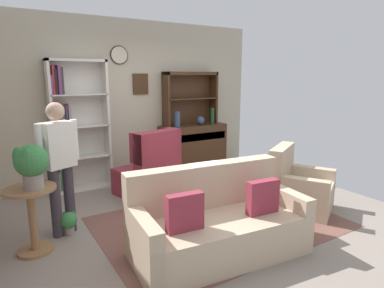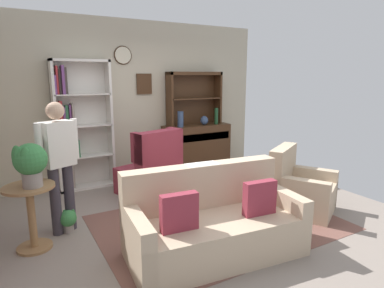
# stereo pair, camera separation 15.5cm
# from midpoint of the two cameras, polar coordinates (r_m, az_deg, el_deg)

# --- Properties ---
(ground_plane) EXTENTS (5.40, 4.60, 0.02)m
(ground_plane) POSITION_cam_midpoint_polar(r_m,az_deg,el_deg) (4.47, 1.17, -12.74)
(ground_plane) COLOR gray
(wall_back) EXTENTS (5.00, 0.09, 2.80)m
(wall_back) POSITION_cam_midpoint_polar(r_m,az_deg,el_deg) (6.01, -9.23, 7.43)
(wall_back) COLOR #BCB299
(wall_back) RESTS_ON ground_plane
(area_rug) EXTENTS (2.97, 2.10, 0.01)m
(area_rug) POSITION_cam_midpoint_polar(r_m,az_deg,el_deg) (4.33, 5.59, -13.42)
(area_rug) COLOR brown
(area_rug) RESTS_ON ground_plane
(bookshelf) EXTENTS (0.90, 0.30, 2.10)m
(bookshelf) POSITION_cam_midpoint_polar(r_m,az_deg,el_deg) (5.60, -18.39, 2.91)
(bookshelf) COLOR silver
(bookshelf) RESTS_ON ground_plane
(sideboard) EXTENTS (1.30, 0.45, 0.92)m
(sideboard) POSITION_cam_midpoint_polar(r_m,az_deg,el_deg) (6.39, 1.50, -0.31)
(sideboard) COLOR #422816
(sideboard) RESTS_ON ground_plane
(sideboard_hutch) EXTENTS (1.10, 0.26, 1.00)m
(sideboard_hutch) POSITION_cam_midpoint_polar(r_m,az_deg,el_deg) (6.35, 1.04, 9.19)
(sideboard_hutch) COLOR #422816
(sideboard_hutch) RESTS_ON sideboard
(vase_tall) EXTENTS (0.11, 0.11, 0.29)m
(vase_tall) POSITION_cam_midpoint_polar(r_m,az_deg,el_deg) (6.03, -1.27, 4.33)
(vase_tall) COLOR #33476B
(vase_tall) RESTS_ON sideboard
(vase_round) EXTENTS (0.15, 0.15, 0.17)m
(vase_round) POSITION_cam_midpoint_polar(r_m,az_deg,el_deg) (6.31, 2.85, 4.11)
(vase_round) COLOR #33476B
(vase_round) RESTS_ON sideboard
(bottle_wine) EXTENTS (0.07, 0.07, 0.32)m
(bottle_wine) POSITION_cam_midpoint_polar(r_m,az_deg,el_deg) (6.43, 4.93, 4.87)
(bottle_wine) COLOR #194223
(bottle_wine) RESTS_ON sideboard
(couch_floral) EXTENTS (1.87, 1.02, 0.90)m
(couch_floral) POSITION_cam_midpoint_polar(r_m,az_deg,el_deg) (3.55, 4.98, -13.79)
(couch_floral) COLOR #C6AD8E
(couch_floral) RESTS_ON ground_plane
(armchair_floral) EXTENTS (1.04, 1.05, 0.88)m
(armchair_floral) POSITION_cam_midpoint_polar(r_m,az_deg,el_deg) (4.83, 19.12, -7.66)
(armchair_floral) COLOR #C6AD8E
(armchair_floral) RESTS_ON ground_plane
(wingback_chair) EXTENTS (0.97, 0.98, 1.05)m
(wingback_chair) POSITION_cam_midpoint_polar(r_m,az_deg,el_deg) (5.15, -6.19, -4.77)
(wingback_chair) COLOR maroon
(wingback_chair) RESTS_ON ground_plane
(plant_stand) EXTENTS (0.52, 0.52, 0.72)m
(plant_stand) POSITION_cam_midpoint_polar(r_m,az_deg,el_deg) (3.91, -25.16, -10.42)
(plant_stand) COLOR #997047
(plant_stand) RESTS_ON ground_plane
(potted_plant_large) EXTENTS (0.33, 0.33, 0.46)m
(potted_plant_large) POSITION_cam_midpoint_polar(r_m,az_deg,el_deg) (3.69, -25.30, -2.83)
(potted_plant_large) COLOR gray
(potted_plant_large) RESTS_ON plant_stand
(potted_plant_small) EXTENTS (0.20, 0.20, 0.27)m
(potted_plant_small) POSITION_cam_midpoint_polar(r_m,az_deg,el_deg) (4.26, -19.73, -12.24)
(potted_plant_small) COLOR gray
(potted_plant_small) RESTS_ON ground_plane
(person_reading) EXTENTS (0.51, 0.32, 1.56)m
(person_reading) POSITION_cam_midpoint_polar(r_m,az_deg,el_deg) (4.06, -21.10, -2.36)
(person_reading) COLOR #38333D
(person_reading) RESTS_ON ground_plane
(coffee_table) EXTENTS (0.80, 0.50, 0.42)m
(coffee_table) POSITION_cam_midpoint_polar(r_m,az_deg,el_deg) (4.23, -1.81, -8.87)
(coffee_table) COLOR #422816
(coffee_table) RESTS_ON ground_plane
(book_stack) EXTENTS (0.23, 0.16, 0.09)m
(book_stack) POSITION_cam_midpoint_polar(r_m,az_deg,el_deg) (4.15, -1.04, -7.57)
(book_stack) COLOR #CC7233
(book_stack) RESTS_ON coffee_table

